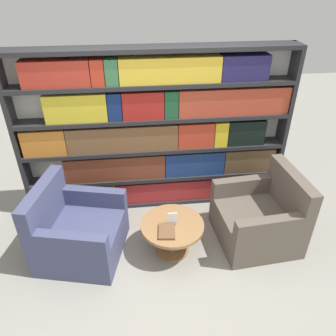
# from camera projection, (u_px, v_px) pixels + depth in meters

# --- Properties ---
(ground_plane) EXTENTS (14.00, 14.00, 0.00)m
(ground_plane) POSITION_uv_depth(u_px,v_px,m) (166.00, 267.00, 3.68)
(ground_plane) COLOR gray
(bookshelf) EXTENTS (3.41, 0.30, 2.12)m
(bookshelf) POSITION_uv_depth(u_px,v_px,m) (158.00, 134.00, 4.17)
(bookshelf) COLOR silver
(bookshelf) RESTS_ON ground_plane
(armchair_left) EXTENTS (1.06, 1.07, 0.90)m
(armchair_left) POSITION_uv_depth(u_px,v_px,m) (77.00, 232.00, 3.72)
(armchair_left) COLOR #42476B
(armchair_left) RESTS_ON ground_plane
(armchair_right) EXTENTS (0.95, 0.96, 0.90)m
(armchair_right) POSITION_uv_depth(u_px,v_px,m) (260.00, 218.00, 3.92)
(armchair_right) COLOR brown
(armchair_right) RESTS_ON ground_plane
(coffee_table) EXTENTS (0.72, 0.72, 0.41)m
(coffee_table) POSITION_uv_depth(u_px,v_px,m) (172.00, 232.00, 3.73)
(coffee_table) COLOR olive
(coffee_table) RESTS_ON ground_plane
(table_sign) EXTENTS (0.10, 0.06, 0.16)m
(table_sign) POSITION_uv_depth(u_px,v_px,m) (172.00, 219.00, 3.63)
(table_sign) COLOR black
(table_sign) RESTS_ON coffee_table
(stray_book) EXTENTS (0.20, 0.26, 0.03)m
(stray_book) POSITION_uv_depth(u_px,v_px,m) (167.00, 231.00, 3.55)
(stray_book) COLOR brown
(stray_book) RESTS_ON coffee_table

